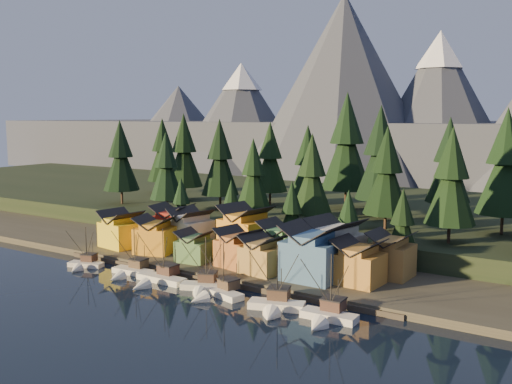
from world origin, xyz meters
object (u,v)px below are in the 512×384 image
Objects in this scene: house_back_0 at (172,223)px; house_back_1 at (191,228)px; boat_2 at (157,273)px; house_front_0 at (121,228)px; boat_4 at (216,286)px; boat_1 at (130,265)px; boat_3 at (204,280)px; house_front_1 at (155,234)px; boat_6 at (327,307)px; boat_0 at (83,259)px; boat_5 at (275,297)px.

house_back_1 is at bearing -26.81° from house_back_0.
boat_2 is 29.17m from house_front_0.
boat_4 is 1.10× the size of house_back_0.
house_back_0 is at bearing 106.66° from boat_1.
boat_3 reaches higher than boat_4.
boat_3 is at bearing 6.84° from boat_2.
house_back_0 is (-3.60, 10.21, 0.58)m from house_front_1.
boat_6 reaches higher than boat_2.
boat_6 is (46.69, -2.55, 0.32)m from boat_1.
boat_0 is 32.67m from boat_3.
boat_3 reaches higher than house_front_1.
house_back_0 is (7.70, 10.04, 0.43)m from house_front_0.
boat_0 is 0.89× the size of boat_4.
boat_1 is 1.09× the size of house_back_0.
boat_3 is 1.14× the size of house_front_0.
boat_2 is at bearing -167.75° from boat_4.
house_front_0 is (-16.12, 13.43, 4.06)m from boat_1.
boat_6 is at bearing -12.56° from house_back_1.
boat_5 is 44.43m from house_back_1.
boat_2 is 0.98× the size of boat_5.
boat_2 is (21.63, -0.12, 0.20)m from boat_0.
boat_5 is 1.26× the size of house_front_1.
house_back_1 is (4.33, 7.77, 0.58)m from house_front_1.
boat_1 reaches higher than boat_0.
boat_1 is at bearing 158.25° from boat_5.
house_back_1 is at bearing 88.26° from boat_1.
boat_2 is 30.45m from house_back_0.
house_front_1 is 8.92m from house_back_1.
boat_0 is 0.80× the size of boat_2.
boat_2 is at bearing 163.96° from boat_3.
house_front_1 is at bearing 7.90° from house_front_0.
boat_2 is 1.10× the size of boat_4.
boat_0 is at bearing -177.94° from boat_1.
boat_1 is at bearing 157.92° from boat_3.
boat_3 reaches higher than boat_0.
house_back_1 reaches higher than boat_1.
house_front_1 is at bearing 141.46° from boat_5.
house_back_0 is 0.97× the size of house_back_1.
boat_2 is at bearing -11.37° from boat_1.
house_front_0 is at bearing 173.80° from boat_4.
house_front_0 is at bearing -140.06° from house_back_1.
boat_2 is 1.18× the size of house_back_1.
house_back_1 reaches higher than boat_2.
boat_3 is at bearing -12.12° from house_front_0.
boat_5 reaches higher than boat_0.
boat_0 is 21.63m from boat_2.
boat_4 is 1.12× the size of house_front_0.
boat_1 is at bearing -84.39° from house_front_1.
boat_5 is at bearing -18.91° from boat_0.
boat_2 is 1.09× the size of boat_3.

